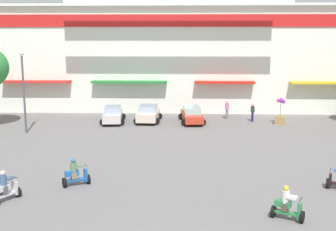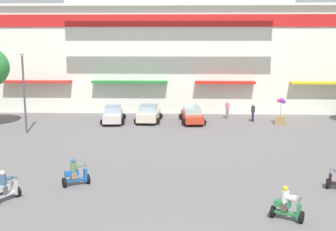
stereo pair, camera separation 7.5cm
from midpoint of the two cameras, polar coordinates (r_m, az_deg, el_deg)
ground_plane at (r=27.54m, az=0.77°, el=-6.14°), size 128.00×128.00×0.00m
colonial_building at (r=50.48m, az=1.52°, el=12.15°), size 38.72×19.45×21.79m
parked_car_0 at (r=39.83m, az=-7.15°, el=0.14°), size 2.46×4.35×1.49m
parked_car_1 at (r=39.91m, az=-2.51°, el=0.26°), size 2.48×4.14×1.54m
parked_car_2 at (r=39.59m, az=3.24°, el=0.12°), size 2.50×4.64×1.47m
scooter_rider_3 at (r=22.60m, az=-20.52°, el=-8.93°), size 1.16×1.47×1.57m
scooter_rider_5 at (r=19.85m, az=15.45°, el=-11.39°), size 1.47×1.09×1.54m
scooter_rider_6 at (r=23.76m, az=-11.98°, el=-7.54°), size 1.49×1.15×1.53m
pedestrian_0 at (r=41.74m, az=7.87°, el=0.87°), size 0.46×0.46×1.68m
pedestrian_1 at (r=40.71m, az=11.16°, el=0.52°), size 0.47×0.47×1.66m
streetlamp_near at (r=36.74m, az=-18.37°, el=3.70°), size 0.40×0.40×6.59m
balloon_vendor_cart at (r=40.04m, az=14.65°, el=0.27°), size 1.01×0.78×2.45m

